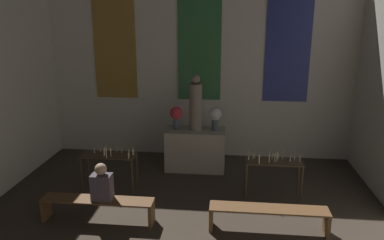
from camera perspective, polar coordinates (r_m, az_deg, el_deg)
The scene contains 10 objects.
wall_back at distance 9.58m, azimuth 1.16°, elevation 8.44°, with size 7.95×0.16×4.74m.
altar at distance 9.04m, azimuth 0.54°, elevation -4.46°, with size 1.41×0.73×0.98m.
statue at distance 8.72m, azimuth 0.56°, elevation 2.36°, with size 0.30×0.30×1.32m.
flower_vase_left at distance 8.84m, azimuth -2.40°, elevation 0.80°, with size 0.30×0.30×0.55m.
flower_vase_right at distance 8.76m, azimuth 3.53°, elevation 0.63°, with size 0.30×0.30×0.55m.
candle_rack_left at distance 8.12m, azimuth -12.47°, elevation -5.87°, with size 1.14×0.45×0.97m.
candle_rack_right at distance 7.77m, azimuth 12.31°, elevation -6.84°, with size 1.14×0.45×0.98m.
pew_back_left at distance 7.08m, azimuth -14.17°, elevation -12.44°, with size 2.02×0.36×0.44m.
pew_back_right at distance 6.73m, azimuth 11.56°, elevation -13.87°, with size 2.02×0.36×0.44m.
person_seated at distance 6.87m, azimuth -13.59°, elevation -9.45°, with size 0.36×0.24×0.69m.
Camera 1 is at (0.81, 1.55, 3.61)m, focal length 35.00 mm.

